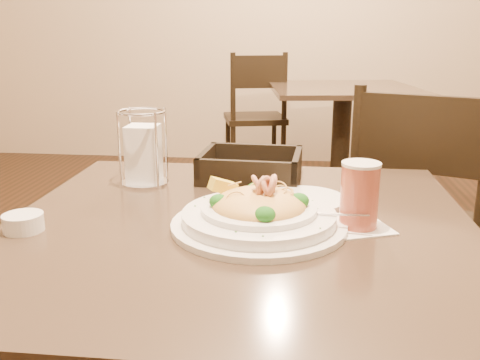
# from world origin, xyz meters

# --- Properties ---
(main_table) EXTENTS (0.90, 0.90, 0.73)m
(main_table) POSITION_xyz_m (0.00, 0.00, 0.50)
(main_table) COLOR black
(main_table) RESTS_ON ground
(background_table) EXTENTS (1.01, 1.01, 0.73)m
(background_table) POSITION_xyz_m (0.38, 2.52, 0.50)
(background_table) COLOR black
(background_table) RESTS_ON ground
(dining_chair_near) EXTENTS (0.54, 0.54, 0.93)m
(dining_chair_near) POSITION_xyz_m (0.50, 0.70, 0.50)
(dining_chair_near) COLOR black
(dining_chair_near) RESTS_ON ground
(dining_chair_far) EXTENTS (0.51, 0.51, 0.93)m
(dining_chair_far) POSITION_xyz_m (-0.20, 2.87, 0.50)
(dining_chair_far) COLOR black
(dining_chair_far) RESTS_ON ground
(pasta_bowl) EXTENTS (0.36, 0.33, 0.10)m
(pasta_bowl) POSITION_xyz_m (0.04, -0.02, 0.76)
(pasta_bowl) COLOR white
(pasta_bowl) RESTS_ON main_table
(drink_glass) EXTENTS (0.14, 0.14, 0.13)m
(drink_glass) POSITION_xyz_m (0.22, 0.00, 0.79)
(drink_glass) COLOR white
(drink_glass) RESTS_ON main_table
(bread_basket) EXTENTS (0.25, 0.21, 0.07)m
(bread_basket) POSITION_xyz_m (-0.01, 0.32, 0.75)
(bread_basket) COLOR black
(bread_basket) RESTS_ON main_table
(napkin_caddy) EXTENTS (0.11, 0.11, 0.18)m
(napkin_caddy) POSITION_xyz_m (-0.25, 0.24, 0.81)
(napkin_caddy) COLOR silver
(napkin_caddy) RESTS_ON main_table
(side_plate) EXTENTS (0.23, 0.23, 0.01)m
(side_plate) POSITION_xyz_m (0.12, 0.14, 0.73)
(side_plate) COLOR white
(side_plate) RESTS_ON main_table
(butter_ramekin) EXTENTS (0.08, 0.08, 0.03)m
(butter_ramekin) POSITION_xyz_m (-0.39, -0.08, 0.75)
(butter_ramekin) COLOR white
(butter_ramekin) RESTS_ON main_table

